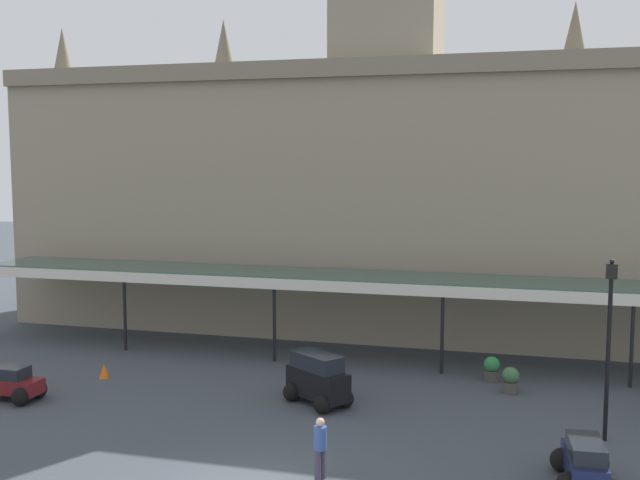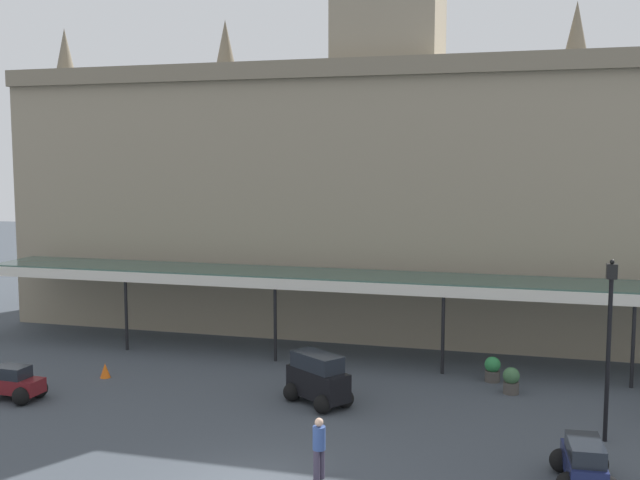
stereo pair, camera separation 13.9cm
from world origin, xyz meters
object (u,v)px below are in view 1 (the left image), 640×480
Objects in this scene: pedestrian_beside_cars at (320,446)px; traffic_cone at (104,371)px; car_maroon_sedan at (13,386)px; planter_by_canopy at (511,380)px; victorian_lamppost at (609,330)px; car_navy_estate at (584,465)px; car_black_van at (318,381)px; planter_near_kerb at (492,369)px.

traffic_cone is at bearing 147.24° from pedestrian_beside_cars.
planter_by_canopy is (16.80, 5.30, -0.01)m from car_maroon_sedan.
victorian_lamppost is (19.59, 1.35, 2.86)m from car_maroon_sedan.
car_navy_estate is 6.81m from pedestrian_beside_cars.
planter_by_canopy is (6.39, 2.97, -0.32)m from car_black_van.
car_black_van reaches higher than traffic_cone.
car_maroon_sedan is 3.69× the size of traffic_cone.
planter_by_canopy is at bearing -61.69° from planter_near_kerb.
car_maroon_sedan reaches higher than planter_near_kerb.
planter_near_kerb is at bearing 37.13° from car_black_van.
traffic_cone is (-10.42, 6.71, -0.63)m from pedestrian_beside_cars.
traffic_cone is 14.84m from planter_near_kerb.
planter_near_kerb is (5.67, 4.29, -0.32)m from car_black_van.
car_navy_estate is 0.42× the size of victorian_lamppost.
traffic_cone is (-17.08, 5.30, -0.28)m from car_navy_estate.
car_black_van reaches higher than planter_by_canopy.
car_navy_estate is at bearing -75.36° from planter_by_canopy.
car_maroon_sedan is 3.59m from traffic_cone.
planter_near_kerb is (-0.71, 1.32, 0.00)m from planter_by_canopy.
planter_by_canopy reaches higher than traffic_cone.
car_black_van is 8.81m from traffic_cone.
pedestrian_beside_cars is at bearing -147.03° from victorian_lamppost.
car_navy_estate reaches higher than car_maroon_sedan.
pedestrian_beside_cars is 1.74× the size of planter_by_canopy.
car_navy_estate is 9.14m from planter_near_kerb.
pedestrian_beside_cars is 9.29m from victorian_lamppost.
planter_by_canopy is 1.50m from planter_near_kerb.
pedestrian_beside_cars is at bearing -111.53° from planter_near_kerb.
pedestrian_beside_cars is at bearing -74.12° from car_black_van.
planter_near_kerb is (16.08, 6.62, -0.01)m from car_maroon_sedan.
car_navy_estate is 2.40× the size of planter_by_canopy.
planter_near_kerb is (-3.51, 5.28, -2.87)m from victorian_lamppost.
victorian_lamppost is (7.52, 4.88, 2.45)m from pedestrian_beside_cars.
car_maroon_sedan is at bearing 173.53° from car_navy_estate.
planter_near_kerb is at bearing 22.39° from car_maroon_sedan.
car_maroon_sedan is at bearing 163.71° from pedestrian_beside_cars.
victorian_lamppost reaches higher than pedestrian_beside_cars.
car_navy_estate is at bearing 11.91° from pedestrian_beside_cars.
car_navy_estate is at bearing -17.24° from traffic_cone.
car_maroon_sedan is at bearing -157.61° from planter_near_kerb.
car_black_van is at bearing 105.88° from pedestrian_beside_cars.
car_maroon_sedan is 2.18× the size of planter_by_canopy.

